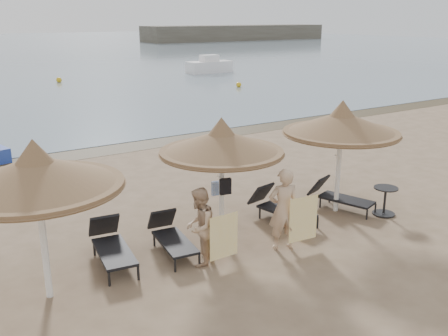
# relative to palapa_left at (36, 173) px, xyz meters

# --- Properties ---
(ground) EXTENTS (160.00, 160.00, 0.00)m
(ground) POSITION_rel_palapa_left_xyz_m (3.47, -0.14, -2.30)
(ground) COLOR #8D755A
(ground) RESTS_ON ground
(wet_sand_strip) EXTENTS (200.00, 1.60, 0.01)m
(wet_sand_strip) POSITION_rel_palapa_left_xyz_m (3.47, 9.26, -2.30)
(wet_sand_strip) COLOR #463A25
(wet_sand_strip) RESTS_ON ground
(palapa_left) EXTENTS (2.92, 2.92, 2.89)m
(palapa_left) POSITION_rel_palapa_left_xyz_m (0.00, 0.00, 0.00)
(palapa_left) COLOR white
(palapa_left) RESTS_ON ground
(palapa_center) EXTENTS (2.76, 2.76, 2.73)m
(palapa_center) POSITION_rel_palapa_left_xyz_m (3.98, 0.53, -0.13)
(palapa_center) COLOR white
(palapa_center) RESTS_ON ground
(palapa_right) EXTENTS (2.88, 2.88, 2.86)m
(palapa_right) POSITION_rel_palapa_left_xyz_m (7.25, 0.20, -0.02)
(palapa_right) COLOR white
(palapa_right) RESTS_ON ground
(lounger_far_left) EXTENTS (0.85, 1.90, 0.82)m
(lounger_far_left) POSITION_rel_palapa_left_xyz_m (1.43, 0.70, -1.93)
(lounger_far_left) COLOR black
(lounger_far_left) RESTS_ON ground
(lounger_near_left) EXTENTS (0.78, 1.77, 0.77)m
(lounger_near_left) POSITION_rel_palapa_left_xyz_m (2.66, 0.46, -1.96)
(lounger_near_left) COLOR black
(lounger_near_left) RESTS_ON ground
(lounger_near_right) EXTENTS (0.92, 1.87, 0.80)m
(lounger_near_right) POSITION_rel_palapa_left_xyz_m (5.64, 0.52, -1.94)
(lounger_near_right) COLOR black
(lounger_near_right) RESTS_ON ground
(lounger_far_right) EXTENTS (1.07, 1.80, 0.76)m
(lounger_far_right) POSITION_rel_palapa_left_xyz_m (7.42, 0.31, -1.96)
(lounger_far_right) COLOR black
(lounger_far_right) RESTS_ON ground
(side_table) EXTENTS (0.60, 0.60, 0.72)m
(side_table) POSITION_rel_palapa_left_xyz_m (8.08, -0.65, -1.96)
(side_table) COLOR black
(side_table) RESTS_ON ground
(person_left) EXTENTS (1.00, 0.99, 1.85)m
(person_left) POSITION_rel_palapa_left_xyz_m (2.88, -0.38, -1.38)
(person_left) COLOR tan
(person_left) RESTS_ON ground
(person_right) EXTENTS (1.11, 0.91, 2.08)m
(person_right) POSITION_rel_palapa_left_xyz_m (4.71, -0.74, -1.26)
(person_right) COLOR tan
(person_right) RESTS_ON ground
(towel_left) EXTENTS (0.66, 0.04, 0.92)m
(towel_left) POSITION_rel_palapa_left_xyz_m (3.23, -0.73, -1.66)
(towel_left) COLOR yellow
(towel_left) RESTS_ON ground
(towel_right) EXTENTS (0.71, 0.09, 1.00)m
(towel_right) POSITION_rel_palapa_left_xyz_m (5.06, -0.99, -1.61)
(towel_right) COLOR yellow
(towel_right) RESTS_ON ground
(bag_patterned) EXTENTS (0.27, 0.12, 0.33)m
(bag_patterned) POSITION_rel_palapa_left_xyz_m (3.98, 0.71, -1.22)
(bag_patterned) COLOR silver
(bag_patterned) RESTS_ON ground
(bag_dark) EXTENTS (0.27, 0.13, 0.36)m
(bag_dark) POSITION_rel_palapa_left_xyz_m (3.98, 0.37, -1.08)
(bag_dark) COLOR black
(bag_dark) RESTS_ON ground
(buoy_mid) EXTENTS (0.41, 0.41, 0.41)m
(buoy_mid) POSITION_rel_palapa_left_xyz_m (8.41, 30.15, -2.10)
(buoy_mid) COLOR gold
(buoy_mid) RESTS_ON ground
(buoy_right) EXTENTS (0.37, 0.37, 0.37)m
(buoy_right) POSITION_rel_palapa_left_xyz_m (18.30, 20.69, -2.12)
(buoy_right) COLOR gold
(buoy_right) RESTS_ON ground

